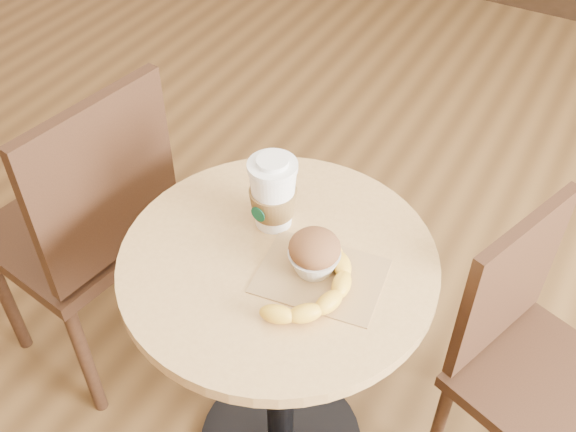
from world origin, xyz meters
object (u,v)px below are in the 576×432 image
Objects in this scene: chair_right at (530,360)px; banana at (319,286)px; chair_left at (88,227)px; muffin at (314,253)px; coffee_cup at (273,195)px; cafe_table at (279,330)px.

chair_right is 0.59m from banana.
muffin is at bearing 95.68° from chair_left.
coffee_cup reaches higher than banana.
banana is (0.11, -0.04, 0.26)m from cafe_table.
chair_left is 0.62m from coffee_cup.
chair_left is 0.75m from banana.
muffin is (0.14, -0.08, -0.03)m from coffee_cup.
chair_left reaches higher than coffee_cup.
chair_right is (0.51, 0.25, -0.07)m from cafe_table.
banana is at bearing -52.16° from muffin.
cafe_table is 2.86× the size of banana.
chair_left is 9.18× the size of muffin.
chair_left is 5.62× the size of coffee_cup.
chair_left is at bearing 120.16° from chair_right.
coffee_cup is 0.16m from muffin.
muffin is 0.39× the size of banana.
cafe_table is 0.93× the size of chair_right.
banana is at bearing -20.31° from cafe_table.
chair_right is 7.85× the size of muffin.
chair_left is at bearing 176.47° from cafe_table.
banana is (0.04, -0.05, -0.03)m from muffin.
chair_right is 0.71m from coffee_cup.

